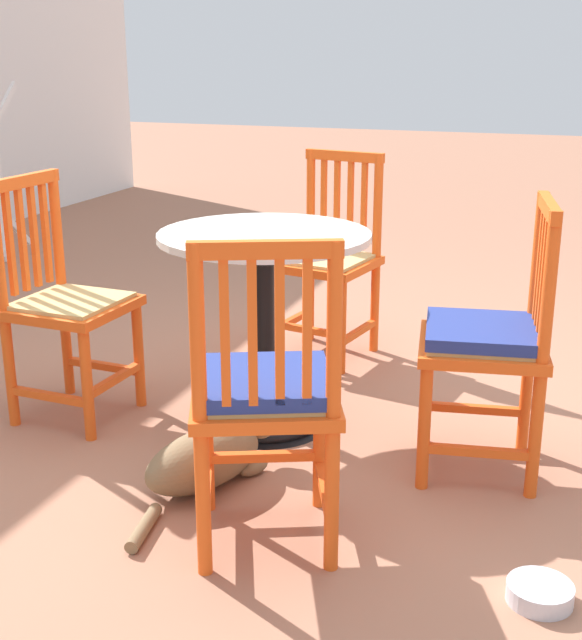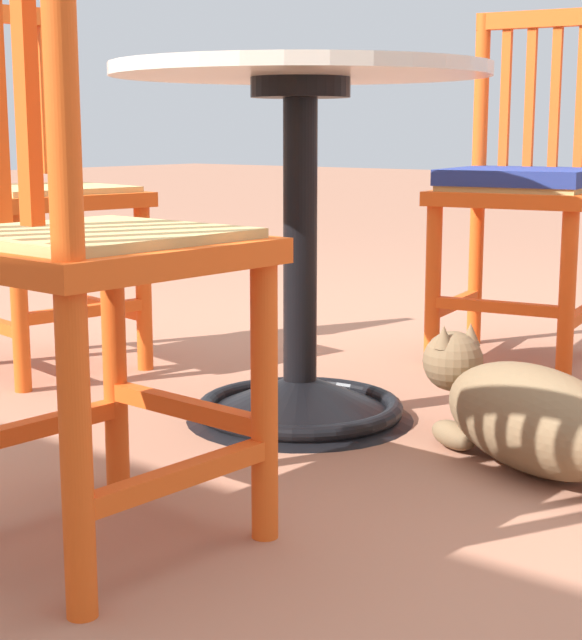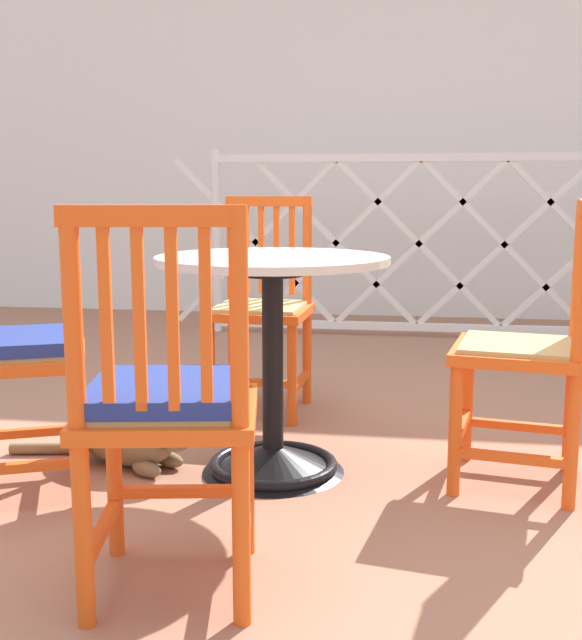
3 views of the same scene
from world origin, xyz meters
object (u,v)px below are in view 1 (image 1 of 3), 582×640
(orange_chair_facing_out, at_px, (265,396))
(pet_water_bowl, at_px, (540,593))
(tabby_cat, at_px, (213,456))
(orange_chair_at_corner, at_px, (328,262))
(cafe_table, at_px, (265,351))
(orange_chair_near_fence, at_px, (489,342))
(orange_chair_by_planter, at_px, (65,306))

(orange_chair_facing_out, relative_size, pet_water_bowl, 5.36)
(orange_chair_facing_out, bearing_deg, tabby_cat, 47.37)
(orange_chair_at_corner, height_order, orange_chair_facing_out, same)
(cafe_table, distance_m, orange_chair_facing_out, 0.84)
(orange_chair_near_fence, height_order, pet_water_bowl, orange_chair_near_fence)
(tabby_cat, distance_m, pet_water_bowl, 1.09)
(cafe_table, xyz_separation_m, orange_chair_facing_out, (-0.76, -0.30, 0.16))
(orange_chair_by_planter, distance_m, orange_chair_near_fence, 1.55)
(cafe_table, relative_size, orange_chair_by_planter, 0.83)
(cafe_table, xyz_separation_m, orange_chair_by_planter, (-0.17, 0.73, 0.15))
(orange_chair_at_corner, relative_size, orange_chair_by_planter, 1.00)
(cafe_table, relative_size, orange_chair_at_corner, 0.83)
(tabby_cat, relative_size, pet_water_bowl, 4.30)
(orange_chair_by_planter, xyz_separation_m, pet_water_bowl, (-0.62, -1.79, -0.41))
(orange_chair_by_planter, bearing_deg, pet_water_bowl, -109.13)
(orange_chair_facing_out, xyz_separation_m, tabby_cat, (0.26, 0.29, -0.35))
(orange_chair_near_fence, relative_size, pet_water_bowl, 5.36)
(cafe_table, height_order, tabby_cat, cafe_table)
(orange_chair_near_fence, distance_m, tabby_cat, 0.96)
(orange_chair_facing_out, xyz_separation_m, pet_water_bowl, (-0.03, -0.76, -0.42))
(pet_water_bowl, bearing_deg, orange_chair_at_corner, 33.71)
(orange_chair_facing_out, bearing_deg, orange_chair_near_fence, -37.87)
(orange_chair_by_planter, height_order, orange_chair_facing_out, same)
(orange_chair_at_corner, relative_size, pet_water_bowl, 5.36)
(orange_chair_near_fence, bearing_deg, tabby_cat, 116.37)
(orange_chair_facing_out, distance_m, orange_chair_near_fence, 0.84)
(orange_chair_at_corner, xyz_separation_m, orange_chair_facing_out, (-1.58, -0.31, 0.01))
(orange_chair_at_corner, bearing_deg, tabby_cat, -178.88)
(orange_chair_at_corner, bearing_deg, orange_chair_by_planter, 144.03)
(tabby_cat, height_order, pet_water_bowl, tabby_cat)
(cafe_table, bearing_deg, tabby_cat, -178.61)
(tabby_cat, bearing_deg, orange_chair_facing_out, -132.63)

